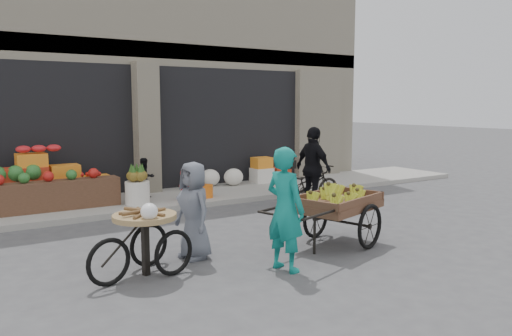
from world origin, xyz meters
TOP-DOWN VIEW (x-y plane):
  - ground at (0.00, 0.00)m, footprint 80.00×80.00m
  - sidewalk at (0.00, 4.10)m, footprint 18.00×2.20m
  - building at (0.00, 8.03)m, footprint 14.00×6.45m
  - fruit_display at (-2.48, 4.38)m, footprint 3.10×1.12m
  - pineapple_bin at (-0.75, 3.60)m, footprint 0.52×0.52m
  - fire_hydrant at (0.35, 3.55)m, footprint 0.22×0.22m
  - orange_bucket at (0.85, 3.50)m, footprint 0.32×0.32m
  - right_bay_goods at (2.61, 4.70)m, footprint 3.35×0.60m
  - seated_person at (-0.35, 4.20)m, footprint 0.51×0.43m
  - banana_cart at (0.99, -0.80)m, footprint 2.61×1.62m
  - vendor_woman at (-0.37, -1.33)m, footprint 0.54×0.70m
  - tricycle_cart at (-2.07, -0.50)m, footprint 1.46×1.03m
  - vendor_grey at (-1.20, -0.17)m, footprint 0.55×0.76m
  - bicycle at (2.70, 2.03)m, footprint 1.73×0.63m
  - cyclist at (2.50, 1.63)m, footprint 0.46×1.06m

SIDE VIEW (x-z plane):
  - ground at x=0.00m, z-range 0.00..0.00m
  - sidewalk at x=0.00m, z-range 0.00..0.12m
  - orange_bucket at x=0.85m, z-range 0.12..0.42m
  - pineapple_bin at x=-0.75m, z-range 0.12..0.62m
  - right_bay_goods at x=2.61m, z-range 0.06..0.76m
  - bicycle at x=2.70m, z-range 0.00..0.90m
  - fire_hydrant at x=0.35m, z-range 0.15..0.86m
  - tricycle_cart at x=-2.07m, z-range 0.09..1.04m
  - seated_person at x=-0.35m, z-range 0.12..1.05m
  - fruit_display at x=-2.48m, z-range 0.05..1.29m
  - vendor_grey at x=-1.20m, z-range 0.00..1.44m
  - banana_cart at x=0.99m, z-range 0.23..1.25m
  - vendor_woman at x=-0.37m, z-range 0.00..1.71m
  - cyclist at x=2.50m, z-range 0.00..1.79m
  - building at x=0.00m, z-range -0.13..6.87m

